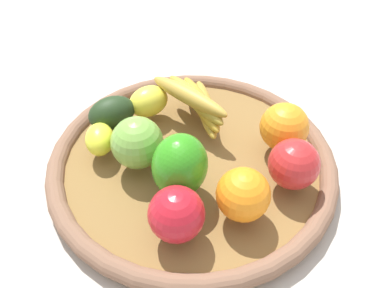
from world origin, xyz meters
TOP-DOWN VIEW (x-y plane):
  - ground_plane at (0.00, 0.00)m, footprint 2.40×2.40m
  - basket at (0.00, 0.00)m, footprint 0.46×0.46m
  - banana_bunch at (0.07, 0.05)m, footprint 0.12×0.16m
  - apple_1 at (-0.07, 0.05)m, footprint 0.09×0.09m
  - apple_2 at (0.05, -0.15)m, footprint 0.10×0.10m
  - lemon_1 at (-0.09, 0.11)m, footprint 0.07×0.07m
  - lemon_0 at (0.03, 0.12)m, footprint 0.08×0.07m
  - apple_0 at (-0.12, -0.08)m, footprint 0.09×0.09m
  - orange_0 at (-0.04, -0.13)m, footprint 0.10×0.10m
  - orange_1 at (0.11, -0.10)m, footprint 0.11×0.11m
  - avocado at (-0.04, 0.14)m, footprint 0.09×0.08m
  - bell_pepper at (-0.06, -0.03)m, footprint 0.10×0.09m

SIDE VIEW (x-z plane):
  - ground_plane at x=0.00m, z-range 0.00..0.00m
  - basket at x=0.00m, z-range 0.00..0.04m
  - lemon_1 at x=-0.09m, z-range 0.04..0.08m
  - lemon_0 at x=0.03m, z-range 0.04..0.09m
  - avocado at x=-0.04m, z-range 0.04..0.09m
  - banana_bunch at x=0.07m, z-range 0.04..0.10m
  - orange_0 at x=-0.04m, z-range 0.04..0.11m
  - apple_0 at x=-0.12m, z-range 0.04..0.11m
  - apple_2 at x=0.05m, z-range 0.04..0.11m
  - orange_1 at x=0.11m, z-range 0.04..0.11m
  - apple_1 at x=-0.07m, z-range 0.04..0.11m
  - bell_pepper at x=-0.06m, z-range 0.04..0.13m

